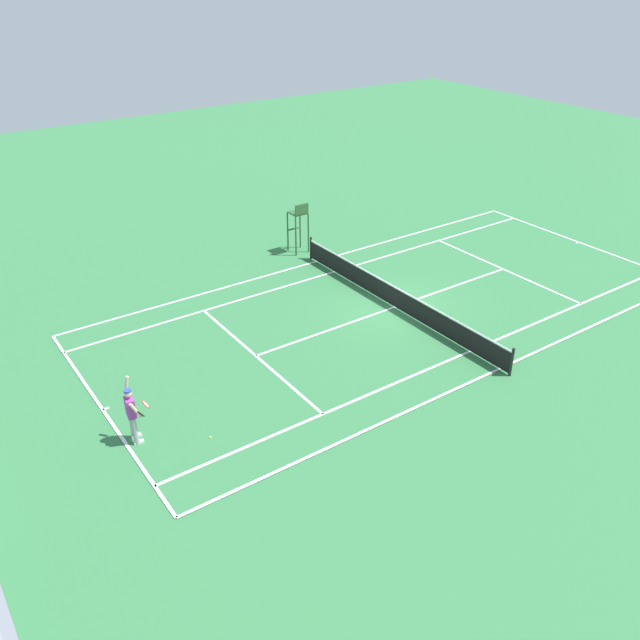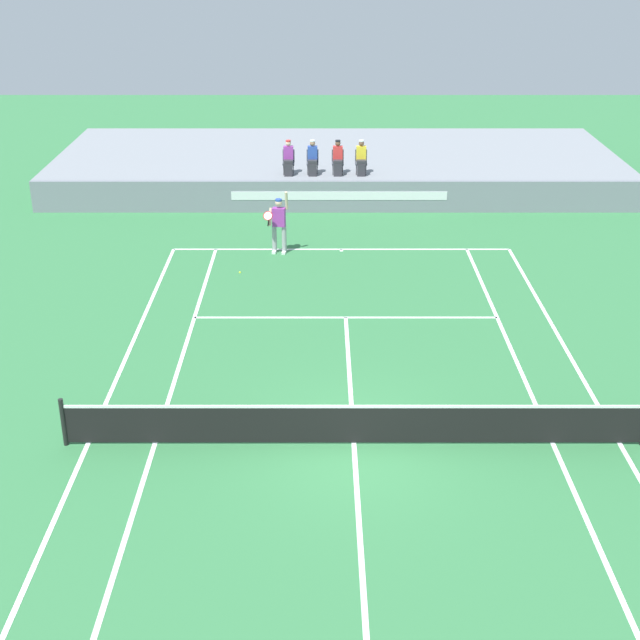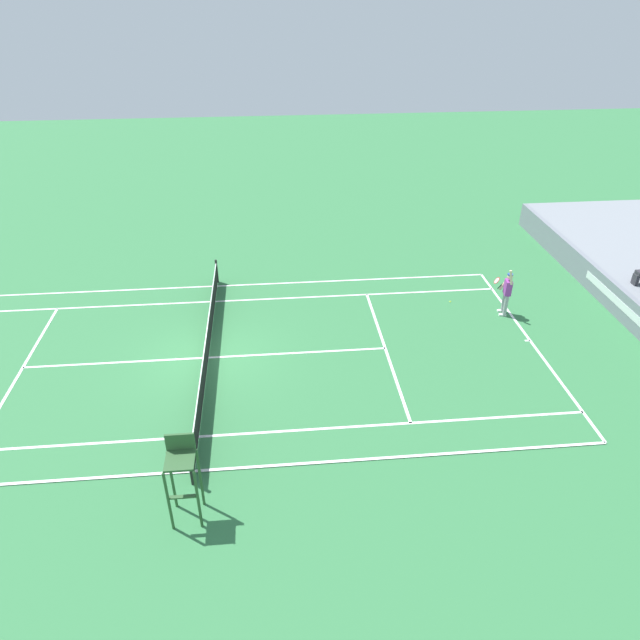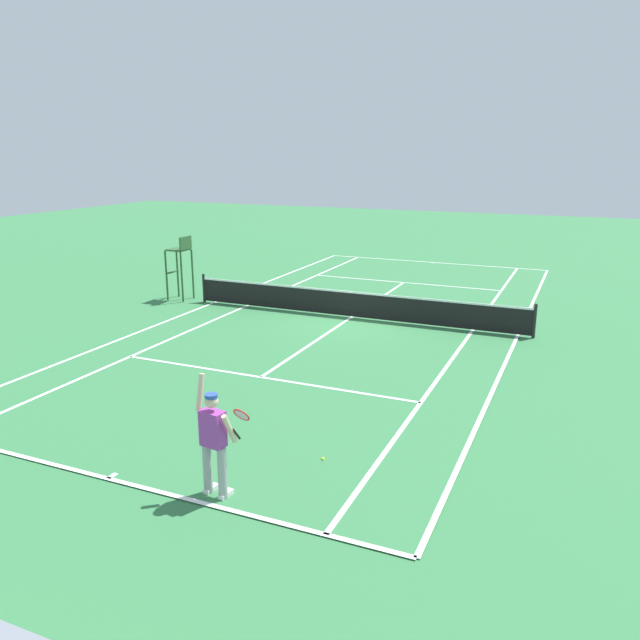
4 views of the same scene
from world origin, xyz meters
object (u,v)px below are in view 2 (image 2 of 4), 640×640
(spectator_seated_0, at_px, (284,158))
(tennis_ball, at_px, (236,273))
(tennis_player, at_px, (275,224))
(spectator_seated_1, at_px, (308,158))
(spectator_seated_3, at_px, (357,158))
(spectator_seated_2, at_px, (333,158))

(spectator_seated_0, distance_m, tennis_ball, 7.56)
(tennis_player, bearing_deg, tennis_ball, -121.75)
(spectator_seated_1, height_order, spectator_seated_3, same)
(spectator_seated_1, relative_size, tennis_player, 0.61)
(spectator_seated_0, bearing_deg, tennis_ball, -99.98)
(spectator_seated_1, bearing_deg, tennis_ball, -106.67)
(spectator_seated_2, distance_m, tennis_ball, 8.07)
(spectator_seated_2, relative_size, spectator_seated_3, 1.00)
(spectator_seated_0, xyz_separation_m, tennis_player, (-0.15, -5.42, -0.79))
(spectator_seated_0, relative_size, spectator_seated_1, 1.00)
(spectator_seated_1, relative_size, spectator_seated_3, 1.00)
(spectator_seated_0, xyz_separation_m, spectator_seated_2, (1.83, 0.00, 0.00))
(spectator_seated_0, relative_size, spectator_seated_2, 1.00)
(spectator_seated_1, bearing_deg, spectator_seated_3, 0.00)
(tennis_player, height_order, tennis_ball, tennis_player)
(spectator_seated_0, distance_m, spectator_seated_2, 1.83)
(spectator_seated_0, bearing_deg, spectator_seated_1, 0.00)
(spectator_seated_3, bearing_deg, tennis_player, -117.74)
(spectator_seated_3, bearing_deg, spectator_seated_0, 180.00)
(spectator_seated_3, relative_size, tennis_player, 0.61)
(spectator_seated_2, bearing_deg, spectator_seated_1, 180.00)
(spectator_seated_2, distance_m, tennis_player, 5.82)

